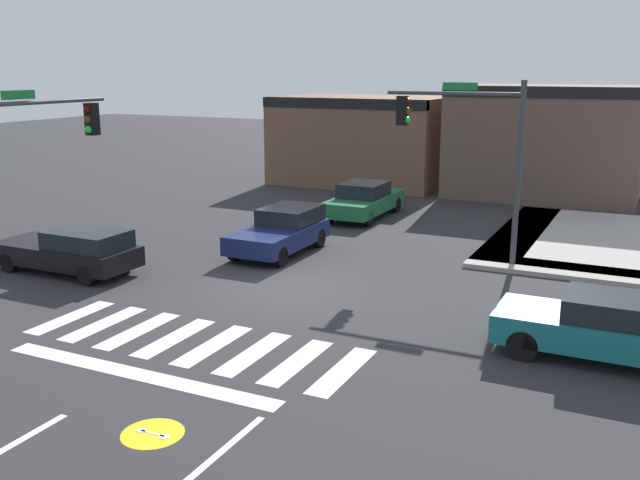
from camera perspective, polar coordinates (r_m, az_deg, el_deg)
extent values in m
plane|color=#2B2B2D|center=(20.51, -2.75, -3.94)|extent=(120.00, 120.00, 0.00)
cube|color=silver|center=(19.30, -19.35, -5.86)|extent=(0.54, 2.64, 0.01)
cube|color=silver|center=(18.57, -16.96, -6.43)|extent=(0.54, 2.64, 0.01)
cube|color=silver|center=(17.89, -14.38, -7.04)|extent=(0.54, 2.64, 0.01)
cube|color=silver|center=(17.24, -11.59, -7.68)|extent=(0.54, 2.64, 0.01)
cube|color=silver|center=(16.64, -8.58, -8.35)|extent=(0.54, 2.64, 0.01)
cube|color=silver|center=(16.09, -5.34, -9.04)|extent=(0.54, 2.64, 0.01)
cube|color=silver|center=(15.59, -1.88, -9.75)|extent=(0.54, 2.64, 0.01)
cube|color=silver|center=(15.16, 1.82, -10.46)|extent=(0.54, 2.64, 0.01)
cube|color=white|center=(15.49, -14.50, -10.36)|extent=(6.80, 0.50, 0.01)
cube|color=white|center=(13.61, -22.89, -14.57)|extent=(0.16, 2.00, 0.01)
cylinder|color=yellow|center=(13.13, -13.28, -14.87)|extent=(1.11, 1.11, 0.01)
cylinder|color=white|center=(13.27, -14.14, -14.58)|extent=(0.18, 0.18, 0.00)
cylinder|color=white|center=(12.99, -12.39, -15.14)|extent=(0.18, 0.18, 0.00)
cube|color=white|center=(13.13, -13.28, -14.86)|extent=(0.50, 0.04, 0.00)
cube|color=#9E998E|center=(23.18, 23.92, -2.86)|extent=(10.00, 1.60, 0.15)
cube|color=#9E998E|center=(28.21, 15.83, 0.60)|extent=(1.60, 10.00, 0.15)
cube|color=brown|center=(39.29, 3.46, 8.00)|extent=(8.99, 6.00, 4.68)
cube|color=black|center=(36.57, 1.80, 10.89)|extent=(8.99, 0.50, 0.50)
cube|color=brown|center=(36.27, 17.54, 7.49)|extent=(8.81, 5.14, 5.39)
cube|color=black|center=(33.78, 17.22, 11.26)|extent=(8.81, 0.50, 0.50)
cylinder|color=#383A3D|center=(20.89, -22.41, 10.14)|extent=(0.12, 5.71, 0.12)
cube|color=black|center=(22.56, -17.83, 9.22)|extent=(0.32, 0.32, 0.95)
sphere|color=#470A0A|center=(22.42, -18.19, 9.93)|extent=(0.22, 0.22, 0.22)
sphere|color=#4C330C|center=(22.44, -18.13, 9.18)|extent=(0.22, 0.22, 0.22)
sphere|color=#1ED833|center=(22.46, -18.07, 8.43)|extent=(0.22, 0.22, 0.22)
cube|color=#197233|center=(20.69, -23.05, 10.67)|extent=(0.03, 1.10, 0.24)
cylinder|color=#383A3D|center=(22.86, 15.61, 4.92)|extent=(0.18, 0.18, 5.84)
cylinder|color=#383A3D|center=(23.11, 10.63, 11.49)|extent=(4.33, 0.12, 0.12)
cube|color=black|center=(23.63, 6.62, 10.27)|extent=(0.32, 0.32, 0.95)
sphere|color=#470A0A|center=(23.56, 7.04, 10.97)|extent=(0.22, 0.22, 0.22)
sphere|color=#4C330C|center=(23.58, 7.02, 10.26)|extent=(0.22, 0.22, 0.22)
sphere|color=#1ED833|center=(23.60, 6.99, 9.54)|extent=(0.22, 0.22, 0.22)
cube|color=#197233|center=(23.05, 11.18, 12.01)|extent=(1.10, 0.03, 0.24)
cube|color=#1E6638|center=(30.22, 3.56, 2.97)|extent=(1.94, 4.79, 0.61)
cube|color=black|center=(30.05, 3.53, 4.07)|extent=(1.70, 2.08, 0.59)
cylinder|color=black|center=(28.47, 3.90, 1.75)|extent=(0.22, 0.67, 0.67)
cylinder|color=black|center=(29.14, 0.77, 2.06)|extent=(0.22, 0.67, 0.67)
cylinder|color=black|center=(31.46, 6.13, 2.84)|extent=(0.22, 0.67, 0.67)
cylinder|color=black|center=(32.07, 3.24, 3.11)|extent=(0.22, 0.67, 0.67)
cube|color=#196B70|center=(16.66, 21.80, -6.89)|extent=(4.57, 1.82, 0.64)
cube|color=black|center=(16.47, 22.63, -5.09)|extent=(2.06, 1.60, 0.51)
cylinder|color=black|center=(16.16, 15.94, -8.13)|extent=(0.68, 0.22, 0.68)
cylinder|color=black|center=(17.65, 16.88, -6.32)|extent=(0.68, 0.22, 0.68)
cube|color=#141E4C|center=(24.24, -3.38, 0.30)|extent=(1.95, 4.17, 0.62)
cube|color=black|center=(24.90, -2.37, 2.06)|extent=(1.71, 2.14, 0.55)
cylinder|color=black|center=(22.70, -3.21, -1.34)|extent=(0.22, 0.66, 0.66)
cylinder|color=black|center=(23.56, -6.88, -0.86)|extent=(0.22, 0.66, 0.66)
cylinder|color=black|center=(25.14, -0.08, 0.16)|extent=(0.22, 0.66, 0.66)
cylinder|color=black|center=(25.92, -3.51, 0.55)|extent=(0.22, 0.66, 0.66)
cube|color=black|center=(23.40, -19.71, -1.06)|extent=(4.67, 1.84, 0.60)
cube|color=black|center=(22.62, -18.16, 0.06)|extent=(2.34, 1.62, 0.53)
cylinder|color=black|center=(24.09, -23.69, -1.68)|extent=(0.61, 0.22, 0.61)
cylinder|color=black|center=(25.13, -20.91, -0.82)|extent=(0.61, 0.22, 0.61)
cylinder|color=black|center=(21.82, -18.22, -2.71)|extent=(0.61, 0.22, 0.61)
cylinder|color=black|center=(22.96, -15.43, -1.71)|extent=(0.61, 0.22, 0.61)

